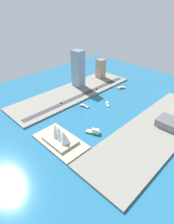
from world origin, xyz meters
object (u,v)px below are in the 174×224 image
van_white (58,106)px  tugboat_red (121,88)px  taxi_yellow_cab (107,84)px  traffic_light_waterfront (82,95)px  patrol_launch_navy (84,106)px  sedan_silver (83,93)px  yacht_sleek_gray (108,104)px  hatchback_blue (61,103)px  opera_landmark (60,136)px  warehouse_low_gray (168,122)px  suv_black (97,89)px  apartment_midrise_tan (101,68)px  ferry_green_doubledeck (94,132)px  tower_tall_glass (78,69)px

van_white → tugboat_red: bearing=-102.3°
taxi_yellow_cab → traffic_light_waterfront: (-3.27, 69.81, 3.41)m
patrol_launch_navy → van_white: (26.88, 32.48, 2.18)m
taxi_yellow_cab → sedan_silver: (5.12, 59.34, -0.04)m
yacht_sleek_gray → tugboat_red: bearing=-72.2°
hatchback_blue → opera_landmark: 93.22m
patrol_launch_navy → warehouse_low_gray: size_ratio=0.62×
hatchback_blue → tugboat_red: bearing=-105.3°
patrol_launch_navy → suv_black: (25.91, -57.89, 2.21)m
tugboat_red → taxi_yellow_cab: size_ratio=3.28×
apartment_midrise_tan → traffic_light_waterfront: apartment_midrise_tan is taller
ferry_green_doubledeck → sedan_silver: bearing=-37.0°
tugboat_red → warehouse_low_gray: size_ratio=0.56×
tower_tall_glass → taxi_yellow_cab: bearing=-133.7°
sedan_silver → patrol_launch_navy: bearing=138.3°
tower_tall_glass → warehouse_low_gray: (-182.72, 5.99, -28.57)m
tower_tall_glass → suv_black: 51.00m
taxi_yellow_cab → opera_landmark: bearing=111.8°
hatchback_blue → warehouse_low_gray: bearing=-157.2°
patrol_launch_navy → sedan_silver: (30.85, -27.49, 2.19)m
ferry_green_doubledeck → hatchback_blue: ferry_green_doubledeck is taller
patrol_launch_navy → hatchback_blue: hatchback_blue is taller
ferry_green_doubledeck → tower_tall_glass: bearing=-35.4°
sedan_silver → apartment_midrise_tan: bearing=-69.1°
ferry_green_doubledeck → opera_landmark: opera_landmark is taller
taxi_yellow_cab → van_white: (1.15, 119.31, -0.05)m
warehouse_low_gray → taxi_yellow_cab: bearing=-17.5°
patrol_launch_navy → van_white: bearing=50.4°
traffic_light_waterfront → patrol_launch_navy: bearing=142.9°
sedan_silver → van_white: 60.10m
ferry_green_doubledeck → patrol_launch_navy: bearing=-34.2°
apartment_midrise_tan → hatchback_blue: (-30.93, 132.00, -18.04)m
tower_tall_glass → warehouse_low_gray: size_ratio=2.45×
yacht_sleek_gray → sedan_silver: yacht_sleek_gray is taller
yacht_sleek_gray → ferry_green_doubledeck: 77.63m
hatchback_blue → taxi_yellow_cab: (-5.63, -108.93, -0.00)m
tugboat_red → opera_landmark: size_ratio=0.39×
tower_tall_glass → warehouse_low_gray: tower_tall_glass is taller
apartment_midrise_tan → warehouse_low_gray: bearing=159.2°
warehouse_low_gray → apartment_midrise_tan: apartment_midrise_tan is taller
warehouse_low_gray → patrol_launch_navy: bearing=19.1°
patrol_launch_navy → tower_tall_glass: 86.51m
taxi_yellow_cab → traffic_light_waterfront: size_ratio=0.72×
warehouse_low_gray → hatchback_blue: warehouse_low_gray is taller
tower_tall_glass → sedan_silver: 50.24m
sedan_silver → van_white: bearing=93.8°
patrol_launch_navy → traffic_light_waterfront: 28.74m
suv_black → yacht_sleek_gray: bearing=150.8°
patrol_launch_navy → ferry_green_doubledeck: ferry_green_doubledeck is taller
tugboat_red → sedan_silver: (32.44, 70.78, 1.80)m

